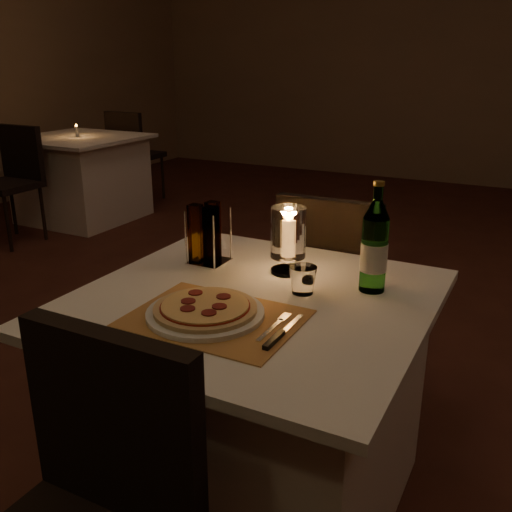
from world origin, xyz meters
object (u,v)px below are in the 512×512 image
at_px(chair_near, 86,511).
at_px(neighbor_table_left, 82,178).
at_px(pizza, 205,308).
at_px(tumbler, 303,280).
at_px(water_bottle, 374,248).
at_px(hurricane_candle, 288,235).
at_px(plate, 205,313).
at_px(main_table, 253,404).
at_px(chair_far, 334,278).

bearing_deg(chair_near, neighbor_table_left, 133.95).
distance_m(pizza, tumbler, 0.32).
height_order(water_bottle, hurricane_candle, water_bottle).
xyz_separation_m(plate, neighbor_table_left, (-2.95, 2.57, -0.38)).
xyz_separation_m(chair_near, hurricane_candle, (0.01, 0.94, 0.32)).
height_order(main_table, plate, plate).
distance_m(plate, water_bottle, 0.53).
xyz_separation_m(main_table, hurricane_candle, (0.01, 0.23, 0.49)).
distance_m(chair_near, pizza, 0.58).
distance_m(main_table, chair_far, 0.74).
relative_size(main_table, tumbler, 12.07).
height_order(main_table, chair_far, chair_far).
bearing_deg(chair_far, plate, -93.20).
bearing_deg(chair_far, main_table, -90.00).
xyz_separation_m(chair_near, water_bottle, (0.29, 0.92, 0.32)).
xyz_separation_m(plate, pizza, (-0.00, 0.00, 0.02)).
bearing_deg(main_table, pizza, -105.58).
bearing_deg(main_table, chair_far, 90.00).
xyz_separation_m(tumbler, neighbor_table_left, (-3.11, 2.30, -0.41)).
relative_size(chair_near, tumbler, 10.86).
bearing_deg(tumbler, water_bottle, 33.57).
height_order(hurricane_candle, neighbor_table_left, hurricane_candle).
xyz_separation_m(main_table, tumbler, (0.12, 0.09, 0.41)).
height_order(main_table, tumbler, tumbler).
distance_m(water_bottle, hurricane_candle, 0.29).
bearing_deg(hurricane_candle, chair_near, -90.45).
xyz_separation_m(pizza, water_bottle, (0.34, 0.39, 0.11)).
bearing_deg(hurricane_candle, pizza, -98.01).
height_order(main_table, hurricane_candle, hurricane_candle).
bearing_deg(chair_far, neighbor_table_left, 150.73).
distance_m(chair_near, water_bottle, 1.02).
xyz_separation_m(main_table, water_bottle, (0.29, 0.21, 0.50)).
bearing_deg(tumbler, chair_far, 100.74).
xyz_separation_m(chair_near, plate, (-0.05, 0.53, 0.20)).
bearing_deg(water_bottle, tumbler, -146.43).
height_order(main_table, pizza, pizza).
height_order(pizza, hurricane_candle, hurricane_candle).
height_order(chair_far, tumbler, chair_far).
bearing_deg(water_bottle, hurricane_candle, 176.12).
bearing_deg(main_table, chair_near, -90.00).
bearing_deg(chair_near, pizza, 95.36).
relative_size(plate, hurricane_candle, 1.47).
distance_m(tumbler, hurricane_candle, 0.20).
bearing_deg(plate, chair_far, 86.80).
xyz_separation_m(tumbler, hurricane_candle, (-0.11, 0.14, 0.09)).
bearing_deg(tumbler, neighbor_table_left, 143.54).
height_order(pizza, neighbor_table_left, pizza).
bearing_deg(tumbler, chair_near, -98.31).
distance_m(plate, pizza, 0.02).
bearing_deg(pizza, neighbor_table_left, 138.86).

